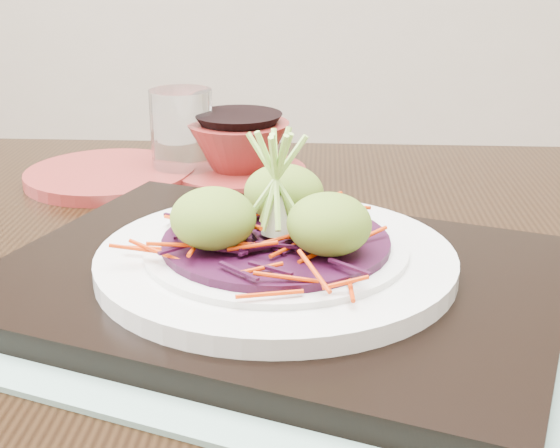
# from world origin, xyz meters

# --- Properties ---
(dining_table) EXTENTS (1.24, 0.89, 0.74)m
(dining_table) POSITION_xyz_m (0.04, -0.02, 0.64)
(dining_table) COLOR black
(dining_table) RESTS_ON ground
(placemat) EXTENTS (0.54, 0.47, 0.00)m
(placemat) POSITION_xyz_m (0.03, -0.08, 0.74)
(placemat) COLOR #7B9F91
(placemat) RESTS_ON dining_table
(serving_tray) EXTENTS (0.47, 0.40, 0.02)m
(serving_tray) POSITION_xyz_m (0.03, -0.08, 0.75)
(serving_tray) COLOR black
(serving_tray) RESTS_ON placemat
(white_plate) EXTENTS (0.26, 0.26, 0.02)m
(white_plate) POSITION_xyz_m (0.03, -0.08, 0.77)
(white_plate) COLOR silver
(white_plate) RESTS_ON serving_tray
(cabbage_bed) EXTENTS (0.17, 0.17, 0.01)m
(cabbage_bed) POSITION_xyz_m (0.03, -0.08, 0.78)
(cabbage_bed) COLOR #2D0925
(cabbage_bed) RESTS_ON white_plate
(carrot_julienne) EXTENTS (0.20, 0.20, 0.01)m
(carrot_julienne) POSITION_xyz_m (0.03, -0.08, 0.79)
(carrot_julienne) COLOR #C42E03
(carrot_julienne) RESTS_ON cabbage_bed
(guacamole_scoops) EXTENTS (0.14, 0.13, 0.05)m
(guacamole_scoops) POSITION_xyz_m (0.03, -0.08, 0.80)
(guacamole_scoops) COLOR olive
(guacamole_scoops) RESTS_ON cabbage_bed
(scallion_garnish) EXTENTS (0.06, 0.06, 0.09)m
(scallion_garnish) POSITION_xyz_m (0.03, -0.08, 0.82)
(scallion_garnish) COLOR #9AD153
(scallion_garnish) RESTS_ON cabbage_bed
(terracotta_side_plate) EXTENTS (0.21, 0.21, 0.01)m
(terracotta_side_plate) POSITION_xyz_m (-0.20, 0.18, 0.74)
(terracotta_side_plate) COLOR maroon
(terracotta_side_plate) RESTS_ON dining_table
(water_glass) EXTENTS (0.09, 0.09, 0.10)m
(water_glass) POSITION_xyz_m (-0.12, 0.21, 0.79)
(water_glass) COLOR white
(water_glass) RESTS_ON dining_table
(terracotta_bowl_set) EXTENTS (0.18, 0.18, 0.06)m
(terracotta_bowl_set) POSITION_xyz_m (-0.06, 0.21, 0.76)
(terracotta_bowl_set) COLOR maroon
(terracotta_bowl_set) RESTS_ON dining_table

